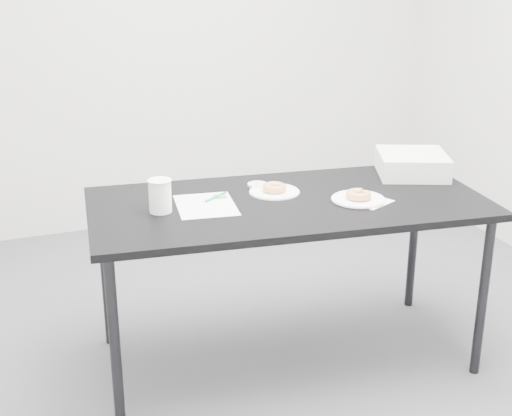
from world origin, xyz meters
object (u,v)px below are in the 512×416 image
object	(u,v)px
table	(288,213)
plate_near	(358,199)
pen	(216,197)
donut_near	(359,195)
coffee_cup	(160,196)
bakery_box	(412,164)
scorecard	(206,205)
donut_far	(274,188)
plate_far	(274,192)

from	to	relation	value
table	plate_near	distance (m)	0.31
pen	donut_near	xyz separation A→B (m)	(0.57, -0.25, 0.02)
table	coffee_cup	size ratio (longest dim) A/B	12.75
donut_near	plate_near	bearing A→B (deg)	0.00
bakery_box	scorecard	bearing A→B (deg)	-153.77
plate_near	donut_far	size ratio (longest dim) A/B	2.20
donut_far	coffee_cup	world-z (taller)	coffee_cup
scorecard	donut_far	bearing A→B (deg)	17.34
plate_far	bakery_box	distance (m)	0.73
pen	bakery_box	distance (m)	1.00
scorecard	donut_far	size ratio (longest dim) A/B	2.93
scorecard	pen	world-z (taller)	pen
table	donut_near	xyz separation A→B (m)	(0.28, -0.12, 0.09)
plate_near	bakery_box	bearing A→B (deg)	30.46
table	coffee_cup	world-z (taller)	coffee_cup
plate_far	bakery_box	world-z (taller)	bakery_box
scorecard	plate_far	bearing A→B (deg)	17.34
pen	plate_near	size ratio (longest dim) A/B	0.62
pen	plate_far	distance (m)	0.27
table	plate_far	size ratio (longest dim) A/B	7.93
donut_far	coffee_cup	xyz separation A→B (m)	(-0.54, -0.06, 0.05)
plate_near	coffee_cup	bearing A→B (deg)	168.61
scorecard	donut_far	distance (m)	0.35
table	pen	xyz separation A→B (m)	(-0.29, 0.13, 0.07)
plate_near	coffee_cup	distance (m)	0.86
plate_far	bakery_box	size ratio (longest dim) A/B	0.71
plate_near	plate_far	distance (m)	0.38
donut_far	bakery_box	distance (m)	0.73
scorecard	donut_far	world-z (taller)	donut_far
table	pen	world-z (taller)	pen
pen	plate_far	size ratio (longest dim) A/B	0.64
plate_far	donut_near	bearing A→B (deg)	-37.80
plate_near	donut_near	size ratio (longest dim) A/B	2.13
table	coffee_cup	distance (m)	0.57
pen	donut_near	distance (m)	0.62
plate_far	bakery_box	bearing A→B (deg)	1.48
scorecard	donut_near	size ratio (longest dim) A/B	2.83
pen	coffee_cup	world-z (taller)	coffee_cup
donut_near	coffee_cup	distance (m)	0.86
table	pen	size ratio (longest dim) A/B	12.42
table	donut_far	bearing A→B (deg)	104.94
donut_far	bakery_box	size ratio (longest dim) A/B	0.33
scorecard	coffee_cup	bearing A→B (deg)	-169.64
table	donut_near	distance (m)	0.32
plate_far	scorecard	bearing A→B (deg)	-170.68
scorecard	coffee_cup	world-z (taller)	coffee_cup
plate_near	bakery_box	size ratio (longest dim) A/B	0.74
donut_far	coffee_cup	bearing A→B (deg)	-173.23
table	bakery_box	bearing A→B (deg)	17.34
pen	donut_far	distance (m)	0.27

